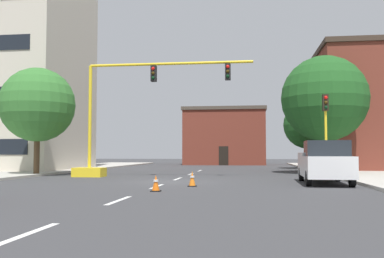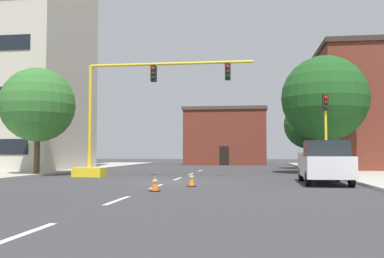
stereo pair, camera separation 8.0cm
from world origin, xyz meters
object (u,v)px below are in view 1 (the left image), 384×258
Objects in this scene: traffic_light_pole_right at (326,116)px; tree_left_near at (38,105)px; tree_right_far at (307,125)px; traffic_cone_roadside_b at (156,183)px; tree_right_mid at (324,99)px; traffic_cone_roadside_a at (192,179)px; pickup_truck_white at (324,163)px; traffic_signal_gantry at (113,138)px.

tree_left_near is (-17.60, 0.16, 0.94)m from traffic_light_pole_right.
traffic_cone_roadside_b is at bearing -110.00° from tree_right_far.
traffic_light_pole_right is 0.59× the size of tree_right_mid.
traffic_cone_roadside_b is at bearing -44.95° from tree_left_near.
pickup_truck_white is at bearing 22.89° from traffic_cone_roadside_a.
tree_right_far is 19.26m from pickup_truck_white.
traffic_cone_roadside_a is 2.74m from traffic_cone_roadside_b.
tree_right_mid reaches higher than traffic_signal_gantry.
traffic_light_pole_right is at bearing 45.97° from traffic_cone_roadside_a.
traffic_signal_gantry is 5.58m from tree_left_near.
traffic_cone_roadside_b is at bearing -144.15° from pickup_truck_white.
tree_left_near reaches higher than traffic_cone_roadside_a.
tree_right_mid is 19.08m from tree_left_near.
traffic_signal_gantry is at bearing 116.67° from traffic_cone_roadside_b.
traffic_cone_roadside_b is (-1.04, -2.53, -0.02)m from traffic_cone_roadside_a.
tree_right_far reaches higher than pickup_truck_white.
pickup_truck_white is 8.62m from traffic_cone_roadside_b.
traffic_signal_gantry reaches higher than traffic_cone_roadside_a.
pickup_truck_white reaches higher than traffic_cone_roadside_a.
traffic_light_pole_right is at bearing -99.19° from tree_right_mid.
tree_left_near is (-5.14, 0.55, 2.12)m from traffic_signal_gantry.
traffic_signal_gantry is at bearing 130.36° from traffic_cone_roadside_a.
traffic_light_pole_right is 10.31m from traffic_cone_roadside_a.
traffic_light_pole_right is 0.79× the size of tree_right_far.
traffic_cone_roadside_b is (4.62, -9.19, -2.04)m from traffic_signal_gantry.
pickup_truck_white is at bearing -101.07° from traffic_light_pole_right.
tree_right_far is 23.34m from tree_left_near.
traffic_cone_roadside_a reaches higher than traffic_cone_roadside_b.
tree_right_far is at bearing 86.52° from traffic_light_pole_right.
tree_right_mid is (-0.06, -9.34, 1.23)m from tree_right_far.
traffic_light_pole_right is at bearing 1.79° from traffic_signal_gantry.
tree_right_far reaches higher than traffic_light_pole_right.
tree_right_mid is 12.40× the size of traffic_cone_roadside_a.
traffic_signal_gantry is at bearing -157.71° from tree_right_mid.
tree_right_far is 9.43m from tree_right_mid.
tree_right_far is at bearing 37.63° from tree_left_near.
tree_right_mid reaches higher than tree_left_near.
traffic_cone_roadside_a is 1.06× the size of traffic_cone_roadside_b.
tree_left_near is at bearing -142.37° from tree_right_far.
traffic_cone_roadside_a is (-6.81, -7.05, -3.21)m from traffic_light_pole_right.
tree_right_far is 1.11× the size of pickup_truck_white.
pickup_truck_white is 8.80× the size of traffic_cone_roadside_b.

